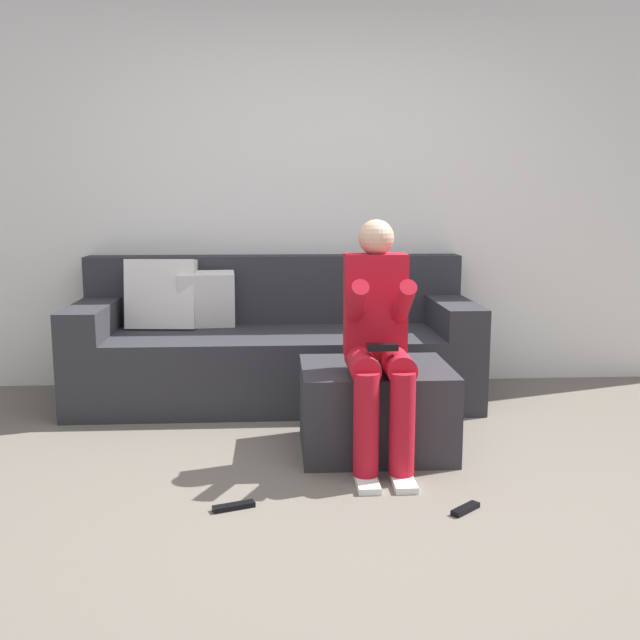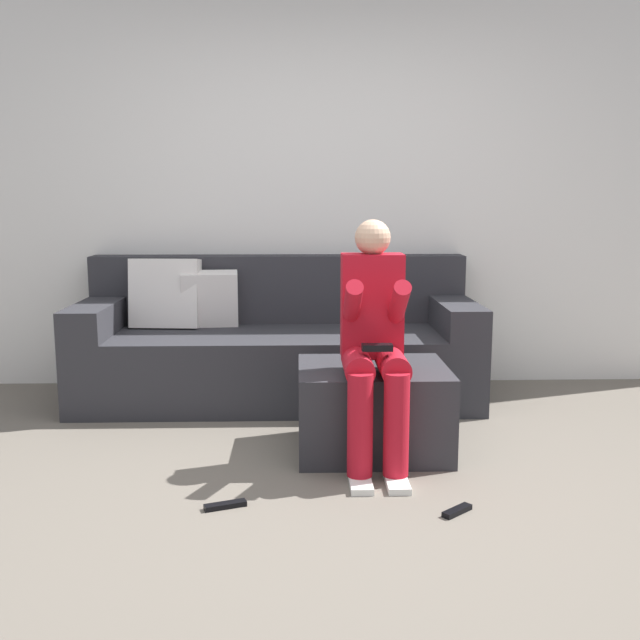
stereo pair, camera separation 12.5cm
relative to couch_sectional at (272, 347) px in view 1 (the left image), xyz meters
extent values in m
plane|color=#6B6359|center=(0.31, -1.76, -0.33)|extent=(7.40, 7.40, 0.00)
cube|color=white|center=(0.31, 0.44, 1.01)|extent=(5.69, 0.10, 2.69)
cube|color=#2D2D33|center=(0.02, -0.07, -0.11)|extent=(2.49, 0.92, 0.45)
cube|color=#2D2D33|center=(0.02, 0.29, 0.34)|extent=(2.49, 0.21, 0.45)
cube|color=#2D2D33|center=(-1.10, -0.07, 0.21)|extent=(0.24, 0.92, 0.19)
cube|color=#2D2D33|center=(1.15, -0.07, 0.21)|extent=(0.24, 0.92, 0.19)
cube|color=white|center=(-0.71, 0.10, 0.34)|extent=(0.46, 0.24, 0.46)
cube|color=white|center=(-0.42, 0.11, 0.30)|extent=(0.38, 0.22, 0.38)
cube|color=#2D2D33|center=(0.53, -1.03, -0.11)|extent=(0.75, 0.62, 0.44)
cube|color=red|center=(0.51, -1.10, 0.43)|extent=(0.30, 0.16, 0.51)
sphere|color=#D8AD8C|center=(0.51, -1.10, 0.76)|extent=(0.17, 0.17, 0.17)
cylinder|color=red|center=(0.43, -1.27, 0.17)|extent=(0.14, 0.34, 0.14)
cylinder|color=red|center=(0.43, -1.45, -0.06)|extent=(0.12, 0.12, 0.48)
cube|color=white|center=(0.43, -1.51, -0.32)|extent=(0.10, 0.22, 0.03)
cylinder|color=red|center=(0.41, -1.24, 0.45)|extent=(0.08, 0.36, 0.28)
cylinder|color=red|center=(0.59, -1.27, 0.17)|extent=(0.14, 0.34, 0.14)
cylinder|color=red|center=(0.59, -1.45, -0.06)|extent=(0.12, 0.12, 0.48)
cube|color=white|center=(0.59, -1.51, -0.32)|extent=(0.10, 0.22, 0.03)
cylinder|color=red|center=(0.62, -1.24, 0.44)|extent=(0.08, 0.37, 0.29)
cube|color=black|center=(0.51, -1.36, 0.27)|extent=(0.14, 0.06, 0.03)
cube|color=black|center=(0.80, -1.80, -0.32)|extent=(0.14, 0.13, 0.02)
cube|color=black|center=(-0.15, -1.72, -0.32)|extent=(0.18, 0.10, 0.02)
camera|label=1|loc=(0.03, -4.59, 0.95)|focal=40.87mm
camera|label=2|loc=(0.16, -4.60, 0.95)|focal=40.87mm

